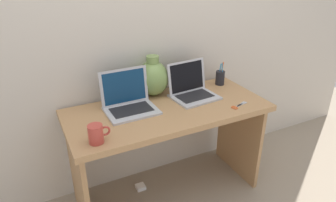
% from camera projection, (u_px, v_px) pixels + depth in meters
% --- Properties ---
extents(ground_plane, '(6.00, 6.00, 0.00)m').
position_uv_depth(ground_plane, '(168.00, 192.00, 2.38)').
color(ground_plane, gray).
extents(back_wall, '(4.40, 0.04, 2.40)m').
position_uv_depth(back_wall, '(146.00, 28.00, 2.14)').
color(back_wall, beige).
rests_on(back_wall, ground).
extents(desk, '(1.36, 0.60, 0.73)m').
position_uv_depth(desk, '(168.00, 129.00, 2.14)').
color(desk, '#AD7F51').
rests_on(desk, ground).
extents(laptop_left, '(0.33, 0.27, 0.26)m').
position_uv_depth(laptop_left, '(128.00, 99.00, 2.03)').
color(laptop_left, '#B2B2B7').
rests_on(laptop_left, desk).
extents(laptop_right, '(0.33, 0.28, 0.24)m').
position_uv_depth(laptop_right, '(191.00, 88.00, 2.21)').
color(laptop_right, '#B2B2B7').
rests_on(laptop_right, desk).
extents(green_vase, '(0.22, 0.22, 0.29)m').
position_uv_depth(green_vase, '(153.00, 78.00, 2.20)').
color(green_vase, '#75934C').
rests_on(green_vase, desk).
extents(coffee_mug, '(0.12, 0.08, 0.11)m').
position_uv_depth(coffee_mug, '(96.00, 134.00, 1.66)').
color(coffee_mug, '#B23D33').
rests_on(coffee_mug, desk).
extents(pen_cup, '(0.07, 0.07, 0.18)m').
position_uv_depth(pen_cup, '(220.00, 78.00, 2.41)').
color(pen_cup, black).
rests_on(pen_cup, desk).
extents(scissors, '(0.15, 0.07, 0.01)m').
position_uv_depth(scissors, '(237.00, 106.00, 2.08)').
color(scissors, '#B7B7BC').
rests_on(scissors, desk).
extents(power_brick, '(0.07, 0.07, 0.03)m').
position_uv_depth(power_brick, '(140.00, 187.00, 2.42)').
color(power_brick, white).
rests_on(power_brick, ground).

